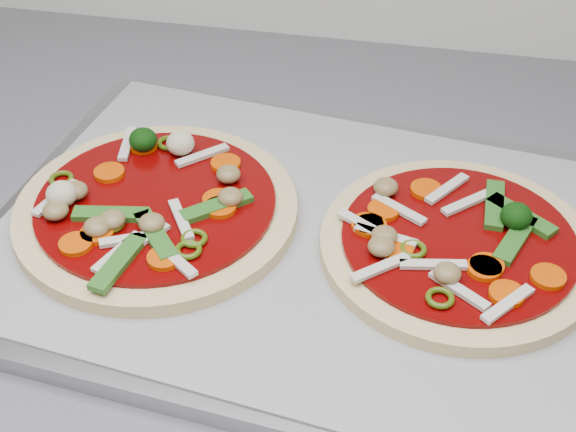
# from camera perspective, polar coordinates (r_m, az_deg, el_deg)

# --- Properties ---
(baking_tray) EXTENTS (0.51, 0.40, 0.02)m
(baking_tray) POSITION_cam_1_polar(r_m,az_deg,el_deg) (0.63, 0.67, -1.83)
(baking_tray) COLOR #9C9BA1
(baking_tray) RESTS_ON countertop
(parchment) EXTENTS (0.50, 0.39, 0.00)m
(parchment) POSITION_cam_1_polar(r_m,az_deg,el_deg) (0.63, 0.68, -1.23)
(parchment) COLOR #949499
(parchment) RESTS_ON baking_tray
(pizza_left) EXTENTS (0.23, 0.23, 0.04)m
(pizza_left) POSITION_cam_1_polar(r_m,az_deg,el_deg) (0.64, -9.48, 0.68)
(pizza_left) COLOR #D4C083
(pizza_left) RESTS_ON parchment
(pizza_right) EXTENTS (0.26, 0.26, 0.04)m
(pizza_right) POSITION_cam_1_polar(r_m,az_deg,el_deg) (0.62, 11.91, -1.98)
(pizza_right) COLOR #D4C083
(pizza_right) RESTS_ON parchment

